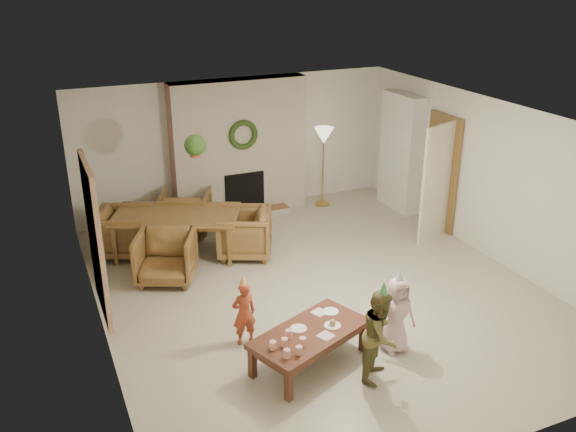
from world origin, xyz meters
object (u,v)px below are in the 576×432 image
dining_chair_right (244,233)px  child_plaid (380,335)px  dining_table (177,235)px  child_red (244,313)px  dining_chair_near (166,257)px  dining_chair_left (123,232)px  child_pink (397,315)px  coffee_table_top (310,334)px  dining_chair_far (186,212)px

dining_chair_right → child_plaid: bearing=29.7°
dining_table → child_red: 2.79m
dining_chair_near → child_plaid: child_plaid is taller
dining_chair_left → child_pink: bearing=-123.0°
dining_chair_near → dining_chair_left: (-0.43, 1.15, 0.00)m
dining_chair_right → child_plaid: size_ratio=0.77×
dining_chair_right → child_plaid: 3.60m
dining_chair_left → dining_chair_right: 1.95m
dining_chair_right → child_red: (-0.85, -2.34, 0.04)m
dining_chair_near → child_pink: child_pink is taller
child_red → child_plaid: bearing=133.1°
dining_table → coffee_table_top: (0.70, -3.49, 0.06)m
dining_table → child_pink: bearing=-39.7°
coffee_table_top → child_red: 0.90m
child_red → coffee_table_top: bearing=127.9°
dining_chair_far → dining_chair_near: bearing=90.0°
dining_chair_right → child_pink: size_ratio=0.87×
dining_table → dining_chair_far: (0.36, 0.79, 0.04)m
child_red → child_plaid: size_ratio=0.77×
dining_chair_right → child_plaid: (0.32, -3.58, 0.16)m
dining_chair_right → child_red: size_ratio=1.00×
dining_chair_right → child_pink: child_pink is taller
coffee_table_top → child_red: child_red is taller
dining_table → coffee_table_top: size_ratio=1.39×
dining_chair_left → child_red: child_red is taller
dining_chair_far → coffee_table_top: 4.30m
dining_chair_far → dining_chair_right: (0.63, -1.24, 0.00)m
dining_table → dining_chair_right: bearing=0.0°
dining_chair_left → child_pink: size_ratio=0.87×
dining_chair_far → child_pink: 4.66m
dining_chair_near → child_red: child_red is taller
child_pink → dining_table: bearing=117.4°
dining_table → dining_chair_far: size_ratio=2.34×
dining_chair_near → dining_chair_right: size_ratio=1.00×
dining_chair_right → child_red: 2.49m
dining_table → child_red: (0.14, -2.79, 0.07)m
dining_table → coffee_table_top: 3.56m
dining_chair_near → child_pink: (2.13, -2.87, 0.10)m
dining_chair_far → dining_chair_left: size_ratio=1.00×
child_red → child_pink: bearing=151.6°
dining_chair_right → dining_chair_left: bearing=-90.0°
dining_chair_right → dining_table: bearing=-90.0°
coffee_table_top → child_pink: bearing=-30.5°
dining_chair_near → dining_chair_left: same height
coffee_table_top → child_pink: size_ratio=1.46×
dining_chair_far → child_red: child_red is taller
dining_table → child_plaid: bearing=-47.5°
dining_chair_far → dining_chair_right: size_ratio=1.00×
dining_chair_left → dining_table: bearing=-90.0°
dining_chair_near → child_red: size_ratio=1.00×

